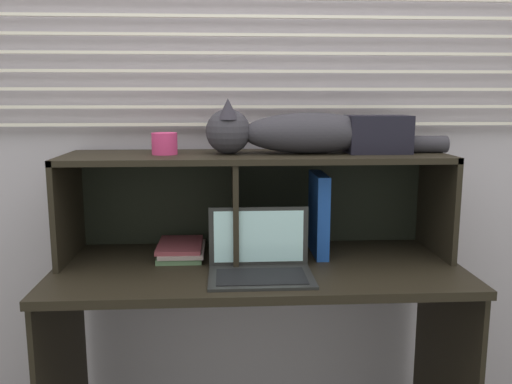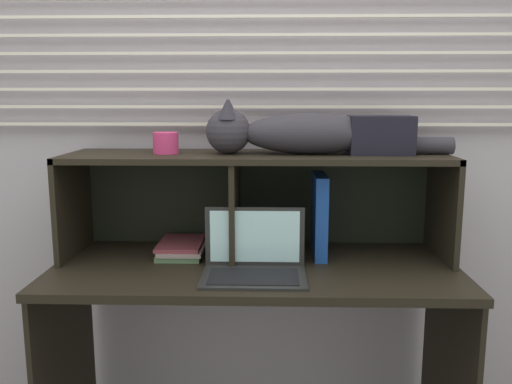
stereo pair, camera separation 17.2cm
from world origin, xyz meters
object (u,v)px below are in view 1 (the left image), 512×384
(binder_upright, at_px, (319,214))
(small_basket, at_px, (165,144))
(cat, at_px, (295,132))
(laptop, at_px, (259,262))
(storage_box, at_px, (378,134))
(book_stack, at_px, (181,250))

(binder_upright, distance_m, small_basket, 0.64)
(cat, xyz_separation_m, laptop, (-0.15, -0.24, -0.42))
(cat, distance_m, storage_box, 0.31)
(storage_box, bearing_deg, cat, -180.00)
(small_basket, height_order, storage_box, storage_box)
(cat, xyz_separation_m, binder_upright, (0.10, 0.00, -0.31))
(laptop, distance_m, small_basket, 0.56)
(book_stack, height_order, storage_box, storage_box)
(cat, relative_size, laptop, 2.60)
(binder_upright, xyz_separation_m, storage_box, (0.22, 0.00, 0.30))
(small_basket, relative_size, storage_box, 0.41)
(laptop, relative_size, binder_upright, 1.12)
(cat, distance_m, binder_upright, 0.33)
(laptop, bearing_deg, cat, 57.65)
(book_stack, distance_m, small_basket, 0.41)
(cat, xyz_separation_m, book_stack, (-0.43, 0.00, -0.44))
(cat, height_order, binder_upright, cat)
(cat, xyz_separation_m, storage_box, (0.31, 0.00, -0.01))
(book_stack, bearing_deg, laptop, -40.03)
(laptop, distance_m, storage_box, 0.67)
(small_basket, xyz_separation_m, storage_box, (0.79, 0.00, 0.03))
(binder_upright, relative_size, small_basket, 3.32)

